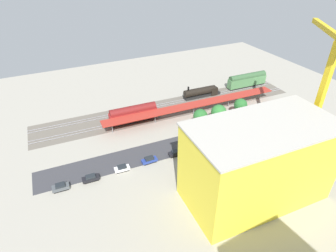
{
  "coord_description": "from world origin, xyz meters",
  "views": [
    {
      "loc": [
        41.07,
        63.5,
        51.28
      ],
      "look_at": [
        11.67,
        1.73,
        7.92
      ],
      "focal_mm": 30.32,
      "sensor_mm": 36.0,
      "label": 1
    }
  ],
  "objects_px": {
    "parked_car_4": "(149,160)",
    "parked_car_7": "(61,187)",
    "construction_building": "(258,163)",
    "street_tree_2": "(219,112)",
    "passenger_coach": "(247,80)",
    "parked_car_0": "(240,134)",
    "freight_coach_far": "(133,113)",
    "platform_canopy_near": "(194,105)",
    "street_tree_0": "(241,105)",
    "parked_car_3": "(176,153)",
    "tower_crane": "(319,93)",
    "parked_car_2": "(198,146)",
    "parked_car_5": "(122,168)",
    "parked_car_1": "(219,140)",
    "box_truck_0": "(226,155)",
    "locomotive": "(202,92)",
    "traffic_light": "(222,114)",
    "parked_car_6": "(91,178)",
    "street_tree_1": "(200,116)"
  },
  "relations": [
    {
      "from": "parked_car_4",
      "to": "parked_car_7",
      "type": "relative_size",
      "value": 1.06
    },
    {
      "from": "construction_building",
      "to": "street_tree_2",
      "type": "xyz_separation_m",
      "value": [
        -10.13,
        -29.94,
        -4.51
      ]
    },
    {
      "from": "passenger_coach",
      "to": "parked_car_0",
      "type": "height_order",
      "value": "passenger_coach"
    },
    {
      "from": "freight_coach_far",
      "to": "parked_car_4",
      "type": "xyz_separation_m",
      "value": [
        3.51,
        22.8,
        -2.39
      ]
    },
    {
      "from": "platform_canopy_near",
      "to": "passenger_coach",
      "type": "relative_size",
      "value": 3.66
    },
    {
      "from": "parked_car_4",
      "to": "street_tree_0",
      "type": "relative_size",
      "value": 0.6
    },
    {
      "from": "platform_canopy_near",
      "to": "parked_car_3",
      "type": "bearing_deg",
      "value": 48.37
    },
    {
      "from": "construction_building",
      "to": "tower_crane",
      "type": "bearing_deg",
      "value": -164.34
    },
    {
      "from": "parked_car_4",
      "to": "street_tree_0",
      "type": "distance_m",
      "value": 39.23
    },
    {
      "from": "street_tree_0",
      "to": "street_tree_2",
      "type": "distance_m",
      "value": 9.95
    },
    {
      "from": "parked_car_0",
      "to": "street_tree_0",
      "type": "bearing_deg",
      "value": -125.02
    },
    {
      "from": "construction_building",
      "to": "street_tree_2",
      "type": "height_order",
      "value": "construction_building"
    },
    {
      "from": "parked_car_2",
      "to": "parked_car_7",
      "type": "xyz_separation_m",
      "value": [
        39.56,
        0.23,
        0.06
      ]
    },
    {
      "from": "parked_car_0",
      "to": "parked_car_5",
      "type": "height_order",
      "value": "parked_car_0"
    },
    {
      "from": "street_tree_0",
      "to": "parked_car_7",
      "type": "bearing_deg",
      "value": 8.72
    },
    {
      "from": "parked_car_1",
      "to": "parked_car_3",
      "type": "distance_m",
      "value": 15.0
    },
    {
      "from": "box_truck_0",
      "to": "parked_car_4",
      "type": "bearing_deg",
      "value": -22.75
    },
    {
      "from": "locomotive",
      "to": "parked_car_5",
      "type": "bearing_deg",
      "value": 34.44
    },
    {
      "from": "tower_crane",
      "to": "platform_canopy_near",
      "type": "bearing_deg",
      "value": -67.26
    },
    {
      "from": "parked_car_0",
      "to": "street_tree_2",
      "type": "height_order",
      "value": "street_tree_2"
    },
    {
      "from": "tower_crane",
      "to": "traffic_light",
      "type": "distance_m",
      "value": 31.3
    },
    {
      "from": "freight_coach_far",
      "to": "parked_car_6",
      "type": "xyz_separation_m",
      "value": [
        19.97,
        23.11,
        -2.43
      ]
    },
    {
      "from": "freight_coach_far",
      "to": "parked_car_2",
      "type": "height_order",
      "value": "freight_coach_far"
    },
    {
      "from": "construction_building",
      "to": "freight_coach_far",
      "type": "bearing_deg",
      "value": -70.34
    },
    {
      "from": "parked_car_3",
      "to": "parked_car_4",
      "type": "xyz_separation_m",
      "value": [
        8.08,
        -0.4,
        0.04
      ]
    },
    {
      "from": "parked_car_1",
      "to": "traffic_light",
      "type": "bearing_deg",
      "value": -128.01
    },
    {
      "from": "freight_coach_far",
      "to": "parked_car_2",
      "type": "bearing_deg",
      "value": 117.92
    },
    {
      "from": "passenger_coach",
      "to": "parked_car_3",
      "type": "xyz_separation_m",
      "value": [
        49.16,
        29.74,
        -2.43
      ]
    },
    {
      "from": "street_tree_2",
      "to": "traffic_light",
      "type": "relative_size",
      "value": 1.25
    },
    {
      "from": "street_tree_0",
      "to": "parked_car_2",
      "type": "bearing_deg",
      "value": 22.56
    },
    {
      "from": "parked_car_6",
      "to": "construction_building",
      "type": "height_order",
      "value": "construction_building"
    },
    {
      "from": "platform_canopy_near",
      "to": "street_tree_0",
      "type": "relative_size",
      "value": 8.95
    },
    {
      "from": "locomotive",
      "to": "street_tree_0",
      "type": "bearing_deg",
      "value": 98.44
    },
    {
      "from": "tower_crane",
      "to": "street_tree_1",
      "type": "xyz_separation_m",
      "value": [
        18.34,
        -24.64,
        -15.05
      ]
    },
    {
      "from": "box_truck_0",
      "to": "parked_car_0",
      "type": "bearing_deg",
      "value": -145.01
    },
    {
      "from": "locomotive",
      "to": "street_tree_1",
      "type": "distance_m",
      "value": 25.82
    },
    {
      "from": "locomotive",
      "to": "construction_building",
      "type": "bearing_deg",
      "value": 71.68
    },
    {
      "from": "parked_car_2",
      "to": "passenger_coach",
      "type": "bearing_deg",
      "value": -144.71
    },
    {
      "from": "street_tree_0",
      "to": "passenger_coach",
      "type": "bearing_deg",
      "value": -133.75
    },
    {
      "from": "box_truck_0",
      "to": "parked_car_6",
      "type": "bearing_deg",
      "value": -12.45
    },
    {
      "from": "freight_coach_far",
      "to": "box_truck_0",
      "type": "xyz_separation_m",
      "value": [
        -16.39,
        31.14,
        -1.53
      ]
    },
    {
      "from": "tower_crane",
      "to": "parked_car_7",
      "type": "bearing_deg",
      "value": -14.53
    },
    {
      "from": "parked_car_1",
      "to": "tower_crane",
      "type": "distance_m",
      "value": 30.45
    },
    {
      "from": "parked_car_3",
      "to": "construction_building",
      "type": "xyz_separation_m",
      "value": [
        -9.82,
        21.61,
        9.02
      ]
    },
    {
      "from": "tower_crane",
      "to": "box_truck_0",
      "type": "distance_m",
      "value": 28.43
    },
    {
      "from": "parked_car_1",
      "to": "street_tree_2",
      "type": "bearing_deg",
      "value": -120.87
    },
    {
      "from": "freight_coach_far",
      "to": "parked_car_6",
      "type": "height_order",
      "value": "freight_coach_far"
    },
    {
      "from": "parked_car_5",
      "to": "parked_car_6",
      "type": "xyz_separation_m",
      "value": [
        8.49,
        0.26,
        0.03
      ]
    },
    {
      "from": "box_truck_0",
      "to": "traffic_light",
      "type": "height_order",
      "value": "traffic_light"
    },
    {
      "from": "tower_crane",
      "to": "box_truck_0",
      "type": "height_order",
      "value": "tower_crane"
    }
  ]
}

